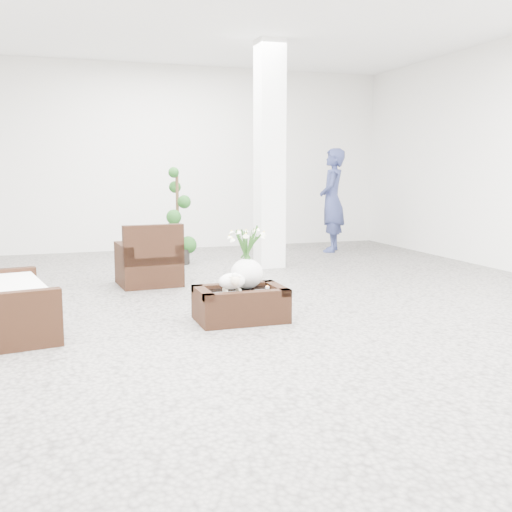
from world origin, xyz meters
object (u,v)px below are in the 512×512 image
object	(u,v)px
loveseat	(10,293)
topiary	(178,217)
coffee_table	(241,306)
armchair	(148,254)

from	to	relation	value
loveseat	topiary	distance (m)	4.39
coffee_table	armchair	world-z (taller)	armchair
coffee_table	loveseat	bearing A→B (deg)	173.34
coffee_table	topiary	world-z (taller)	topiary
loveseat	coffee_table	bearing A→B (deg)	-106.81
coffee_table	loveseat	distance (m)	2.24
coffee_table	topiary	bearing A→B (deg)	87.86
armchair	loveseat	bearing A→B (deg)	47.21
coffee_table	armchair	xyz separation A→B (m)	(-0.59, 2.29, 0.26)
coffee_table	topiary	size ratio (longest dim) A/B	0.58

